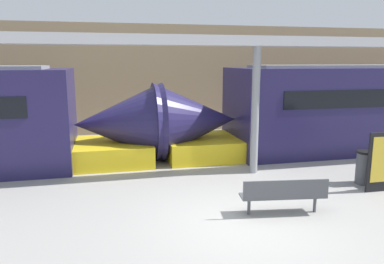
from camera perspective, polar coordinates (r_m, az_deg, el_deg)
ground_plane at (r=8.16m, az=7.84°, el=-13.56°), size 60.00×60.00×0.00m
station_wall at (r=17.76m, az=-4.28°, el=8.04°), size 56.00×0.20×5.00m
bench_near at (r=8.55m, az=13.84°, el=-9.08°), size 1.93×0.69×0.83m
trash_bin at (r=11.38m, az=24.84°, el=-4.91°), size 0.49×0.49×0.92m
support_column_near at (r=11.24m, az=9.61°, el=3.15°), size 0.23×0.23×3.76m
canopy_beam at (r=11.16m, az=9.94°, el=13.49°), size 28.00×0.60×0.28m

